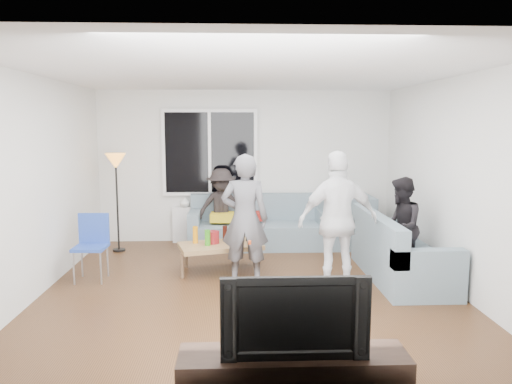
{
  "coord_description": "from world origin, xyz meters",
  "views": [
    {
      "loc": [
        -0.17,
        -5.72,
        2.02
      ],
      "look_at": [
        0.1,
        0.6,
        1.15
      ],
      "focal_mm": 34.51,
      "sensor_mm": 36.0,
      "label": 1
    }
  ],
  "objects_px": {
    "sofa_right_section": "(402,247)",
    "player_left": "(245,219)",
    "player_right": "(338,221)",
    "floor_lamp": "(117,203)",
    "television": "(294,313)",
    "spectator_right": "(400,227)",
    "tv_console": "(293,383)",
    "sofa_back_section": "(259,222)",
    "spectator_back": "(221,208)",
    "coffee_table": "(221,258)",
    "side_chair": "(90,248)"
  },
  "relations": [
    {
      "from": "sofa_right_section",
      "to": "player_left",
      "type": "xyz_separation_m",
      "value": [
        -2.07,
        -0.08,
        0.4
      ]
    },
    {
      "from": "player_right",
      "to": "floor_lamp",
      "type": "bearing_deg",
      "value": -40.56
    },
    {
      "from": "floor_lamp",
      "to": "television",
      "type": "height_order",
      "value": "floor_lamp"
    },
    {
      "from": "spectator_right",
      "to": "tv_console",
      "type": "distance_m",
      "value": 3.6
    },
    {
      "from": "television",
      "to": "sofa_back_section",
      "type": "bearing_deg",
      "value": 90.08
    },
    {
      "from": "spectator_back",
      "to": "television",
      "type": "distance_m",
      "value": 4.84
    },
    {
      "from": "coffee_table",
      "to": "television",
      "type": "bearing_deg",
      "value": -79.77
    },
    {
      "from": "spectator_back",
      "to": "player_left",
      "type": "bearing_deg",
      "value": -86.87
    },
    {
      "from": "spectator_back",
      "to": "sofa_right_section",
      "type": "bearing_deg",
      "value": -44.0
    },
    {
      "from": "sofa_back_section",
      "to": "side_chair",
      "type": "distance_m",
      "value": 2.84
    },
    {
      "from": "coffee_table",
      "to": "television",
      "type": "xyz_separation_m",
      "value": [
        0.61,
        -3.36,
        0.53
      ]
    },
    {
      "from": "coffee_table",
      "to": "tv_console",
      "type": "distance_m",
      "value": 3.42
    },
    {
      "from": "side_chair",
      "to": "spectator_right",
      "type": "distance_m",
      "value": 4.08
    },
    {
      "from": "player_right",
      "to": "spectator_back",
      "type": "bearing_deg",
      "value": -64.19
    },
    {
      "from": "sofa_right_section",
      "to": "player_right",
      "type": "height_order",
      "value": "player_right"
    },
    {
      "from": "sofa_right_section",
      "to": "player_right",
      "type": "relative_size",
      "value": 1.17
    },
    {
      "from": "sofa_back_section",
      "to": "tv_console",
      "type": "height_order",
      "value": "sofa_back_section"
    },
    {
      "from": "sofa_right_section",
      "to": "sofa_back_section",
      "type": "bearing_deg",
      "value": 45.52
    },
    {
      "from": "coffee_table",
      "to": "floor_lamp",
      "type": "xyz_separation_m",
      "value": [
        -1.67,
        1.22,
        0.58
      ]
    },
    {
      "from": "sofa_back_section",
      "to": "sofa_right_section",
      "type": "xyz_separation_m",
      "value": [
        1.8,
        -1.77,
        0.0
      ]
    },
    {
      "from": "sofa_right_section",
      "to": "tv_console",
      "type": "distance_m",
      "value": 3.5
    },
    {
      "from": "player_left",
      "to": "television",
      "type": "relative_size",
      "value": 1.65
    },
    {
      "from": "sofa_right_section",
      "to": "side_chair",
      "type": "relative_size",
      "value": 2.33
    },
    {
      "from": "coffee_table",
      "to": "spectator_right",
      "type": "relative_size",
      "value": 0.82
    },
    {
      "from": "sofa_back_section",
      "to": "television",
      "type": "height_order",
      "value": "television"
    },
    {
      "from": "player_left",
      "to": "tv_console",
      "type": "xyz_separation_m",
      "value": [
        0.28,
        -2.92,
        -0.61
      ]
    },
    {
      "from": "side_chair",
      "to": "tv_console",
      "type": "relative_size",
      "value": 0.54
    },
    {
      "from": "side_chair",
      "to": "player_left",
      "type": "height_order",
      "value": "player_left"
    },
    {
      "from": "coffee_table",
      "to": "player_right",
      "type": "relative_size",
      "value": 0.64
    },
    {
      "from": "player_left",
      "to": "player_right",
      "type": "relative_size",
      "value": 0.97
    },
    {
      "from": "side_chair",
      "to": "tv_console",
      "type": "xyz_separation_m",
      "value": [
        2.28,
        -3.07,
        -0.21
      ]
    },
    {
      "from": "side_chair",
      "to": "player_right",
      "type": "xyz_separation_m",
      "value": [
        3.13,
        -0.45,
        0.43
      ]
    },
    {
      "from": "spectator_right",
      "to": "floor_lamp",
      "type": "bearing_deg",
      "value": -92.56
    },
    {
      "from": "player_left",
      "to": "spectator_right",
      "type": "relative_size",
      "value": 1.24
    },
    {
      "from": "sofa_back_section",
      "to": "sofa_right_section",
      "type": "relative_size",
      "value": 1.15
    },
    {
      "from": "coffee_table",
      "to": "tv_console",
      "type": "relative_size",
      "value": 0.69
    },
    {
      "from": "sofa_back_section",
      "to": "sofa_right_section",
      "type": "height_order",
      "value": "same"
    },
    {
      "from": "coffee_table",
      "to": "player_left",
      "type": "bearing_deg",
      "value": -53.3
    },
    {
      "from": "sofa_right_section",
      "to": "tv_console",
      "type": "bearing_deg",
      "value": 149.21
    },
    {
      "from": "side_chair",
      "to": "spectator_right",
      "type": "xyz_separation_m",
      "value": [
        4.07,
        0.02,
        0.24
      ]
    },
    {
      "from": "spectator_right",
      "to": "player_right",
      "type": "bearing_deg",
      "value": -45.86
    },
    {
      "from": "coffee_table",
      "to": "sofa_right_section",
      "type": "bearing_deg",
      "value": -8.51
    },
    {
      "from": "floor_lamp",
      "to": "player_right",
      "type": "distance_m",
      "value": 3.7
    },
    {
      "from": "player_right",
      "to": "television",
      "type": "relative_size",
      "value": 1.7
    },
    {
      "from": "sofa_right_section",
      "to": "spectator_right",
      "type": "xyz_separation_m",
      "value": [
        0.0,
        0.08,
        0.24
      ]
    },
    {
      "from": "floor_lamp",
      "to": "spectator_right",
      "type": "height_order",
      "value": "floor_lamp"
    },
    {
      "from": "floor_lamp",
      "to": "spectator_back",
      "type": "xyz_separation_m",
      "value": [
        1.65,
        0.21,
        -0.13
      ]
    },
    {
      "from": "player_right",
      "to": "television",
      "type": "height_order",
      "value": "player_right"
    },
    {
      "from": "side_chair",
      "to": "spectator_back",
      "type": "distance_m",
      "value": 2.4
    },
    {
      "from": "spectator_right",
      "to": "television",
      "type": "bearing_deg",
      "value": -12.43
    }
  ]
}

